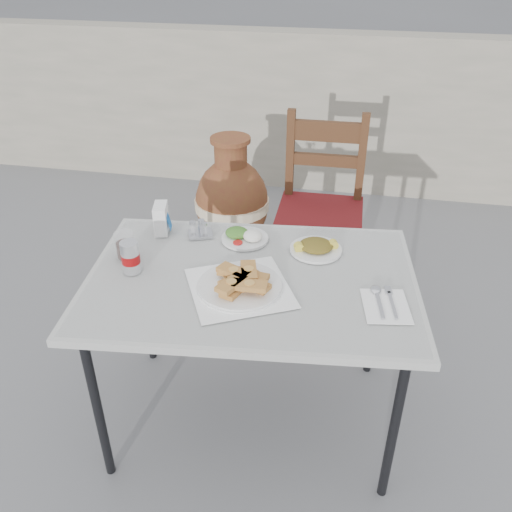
% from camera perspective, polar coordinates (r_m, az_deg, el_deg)
% --- Properties ---
extents(ground, '(80.00, 80.00, 0.00)m').
position_cam_1_polar(ground, '(2.56, 0.31, -15.52)').
color(ground, slate).
rests_on(ground, ground).
extents(cafe_table, '(1.31, 0.96, 0.75)m').
position_cam_1_polar(cafe_table, '(2.06, -0.51, -3.33)').
color(cafe_table, black).
rests_on(cafe_table, ground).
extents(pide_plate, '(0.47, 0.47, 0.07)m').
position_cam_1_polar(pide_plate, '(1.95, -1.74, -2.64)').
color(pide_plate, white).
rests_on(pide_plate, cafe_table).
extents(salad_rice_plate, '(0.20, 0.20, 0.05)m').
position_cam_1_polar(salad_rice_plate, '(2.25, -1.24, 2.14)').
color(salad_rice_plate, white).
rests_on(salad_rice_plate, cafe_table).
extents(salad_chopped_plate, '(0.21, 0.21, 0.04)m').
position_cam_1_polar(salad_chopped_plate, '(2.19, 6.34, 0.95)').
color(salad_chopped_plate, white).
rests_on(salad_chopped_plate, cafe_table).
extents(soda_can, '(0.07, 0.07, 0.13)m').
position_cam_1_polar(soda_can, '(2.08, -13.07, -0.11)').
color(soda_can, silver).
rests_on(soda_can, cafe_table).
extents(cola_glass, '(0.08, 0.08, 0.11)m').
position_cam_1_polar(cola_glass, '(2.18, -13.63, 0.97)').
color(cola_glass, white).
rests_on(cola_glass, cafe_table).
extents(napkin_holder, '(0.08, 0.11, 0.13)m').
position_cam_1_polar(napkin_holder, '(2.32, -9.94, 3.91)').
color(napkin_holder, white).
rests_on(napkin_holder, cafe_table).
extents(condiment_caddy, '(0.12, 0.11, 0.07)m').
position_cam_1_polar(condiment_caddy, '(2.29, -5.92, 2.70)').
color(condiment_caddy, silver).
rests_on(condiment_caddy, cafe_table).
extents(cutlery_napkin, '(0.18, 0.22, 0.01)m').
position_cam_1_polar(cutlery_napkin, '(1.94, 13.37, -4.82)').
color(cutlery_napkin, white).
rests_on(cutlery_napkin, cafe_table).
extents(chair, '(0.46, 0.46, 1.03)m').
position_cam_1_polar(chair, '(3.01, 6.80, 4.93)').
color(chair, '#3B2210').
rests_on(chair, ground).
extents(terracotta_urn, '(0.46, 0.46, 0.81)m').
position_cam_1_polar(terracotta_urn, '(3.40, -2.55, 5.48)').
color(terracotta_urn, brown).
rests_on(terracotta_urn, ground).
extents(back_wall, '(6.00, 0.25, 1.20)m').
position_cam_1_polar(back_wall, '(4.41, 6.72, 14.70)').
color(back_wall, '#A59A89').
rests_on(back_wall, ground).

